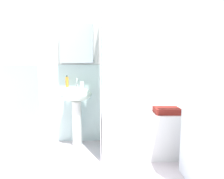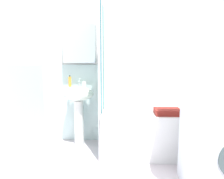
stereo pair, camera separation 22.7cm
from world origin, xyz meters
The scene contains 12 objects.
wall_back_tiled centered at (-0.06, 1.26, 1.14)m, with size 3.60×0.18×2.40m.
wall_left_tiled centered at (-1.57, 0.34, 1.12)m, with size 0.07×1.81×2.40m.
sink centered at (-0.93, 1.03, 0.64)m, with size 0.44×0.34×0.88m.
faucet centered at (-0.93, 1.11, 0.94)m, with size 0.03×0.12×0.12m.
soap_dispenser centered at (-1.07, 1.09, 0.95)m, with size 0.04×0.04×0.17m.
toothbrush_cup centered at (-0.85, 1.08, 0.92)m, with size 0.06×0.06×0.08m, color white.
bathtub centered at (0.21, 0.87, 0.29)m, with size 1.52×0.71×0.58m, color white.
shower_curtain centered at (-0.56, 0.87, 1.00)m, with size 0.01×0.71×2.00m.
lotion_bottle centered at (0.87, 1.13, 0.67)m, with size 0.06×0.06×0.19m.
shampoo_bottle centered at (0.76, 1.14, 0.67)m, with size 0.04×0.04×0.20m.
towel_folded centered at (0.29, 0.69, 0.62)m, with size 0.32×0.25×0.07m, color maroon.
washer_dryer_stack centered at (0.63, 0.01, 0.87)m, with size 0.60×0.62×1.73m.
Camera 2 is at (-0.27, -1.79, 1.21)m, focal length 31.70 mm.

